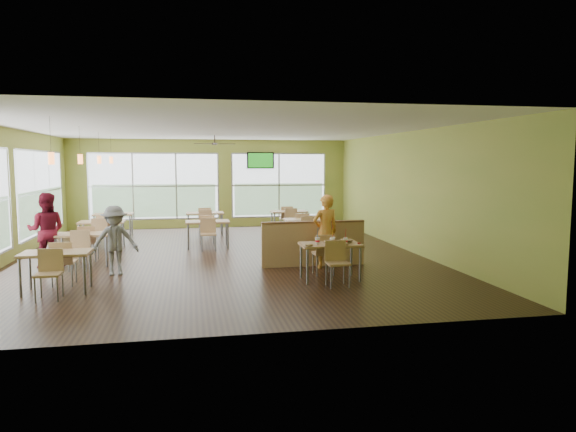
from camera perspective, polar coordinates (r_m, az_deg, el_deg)
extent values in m
plane|color=black|center=(13.13, -7.34, -4.50)|extent=(12.00, 12.00, 0.00)
plane|color=white|center=(12.94, -7.53, 9.57)|extent=(12.00, 12.00, 0.00)
cube|color=#A8A744|center=(18.92, -8.52, 3.56)|extent=(10.00, 0.04, 3.20)
cube|color=#A8A744|center=(6.98, -4.50, -0.46)|extent=(10.00, 0.04, 3.20)
cube|color=#A8A744|center=(13.59, -28.99, 1.95)|extent=(0.04, 12.00, 3.20)
cube|color=#A8A744|center=(14.14, 13.25, 2.67)|extent=(0.04, 12.00, 3.20)
cube|color=white|center=(16.46, -25.68, 2.42)|extent=(0.02, 4.50, 2.35)
cube|color=white|center=(18.93, -14.58, 3.21)|extent=(4.50, 0.02, 2.35)
cube|color=white|center=(19.17, -1.02, 3.44)|extent=(3.50, 0.02, 2.35)
cube|color=#B7BABC|center=(14.18, -27.99, -2.95)|extent=(0.04, 9.40, 0.05)
cube|color=#B7BABC|center=(19.00, -7.71, -0.20)|extent=(8.00, 0.04, 0.05)
cube|color=tan|center=(10.40, 4.72, -3.16)|extent=(1.20, 0.70, 0.04)
cube|color=brown|center=(10.40, 4.72, -3.30)|extent=(1.22, 0.71, 0.01)
cylinder|color=slate|center=(10.06, 2.17, -5.63)|extent=(0.05, 0.05, 0.71)
cylinder|color=slate|center=(10.35, 8.03, -5.35)|extent=(0.05, 0.05, 0.71)
cylinder|color=slate|center=(10.62, 1.46, -5.01)|extent=(0.05, 0.05, 0.71)
cylinder|color=slate|center=(10.89, 7.04, -4.77)|extent=(0.05, 0.05, 0.71)
cube|color=tan|center=(10.97, 3.94, -4.16)|extent=(0.42, 0.42, 0.04)
cube|color=tan|center=(11.12, 3.70, -2.87)|extent=(0.42, 0.04, 0.40)
cube|color=tan|center=(9.93, 5.56, -5.25)|extent=(0.42, 0.42, 0.04)
cube|color=tan|center=(9.71, 5.89, -4.19)|extent=(0.42, 0.04, 0.40)
cube|color=tan|center=(11.82, 2.83, -3.17)|extent=(2.40, 0.12, 1.00)
cube|color=brown|center=(11.75, 2.84, -0.66)|extent=(2.40, 0.14, 0.04)
cube|color=tan|center=(10.32, -24.39, -3.75)|extent=(1.20, 0.70, 0.04)
cube|color=brown|center=(10.32, -24.39, -3.89)|extent=(1.22, 0.71, 0.01)
cylinder|color=slate|center=(10.26, -27.63, -6.10)|extent=(0.05, 0.05, 0.71)
cylinder|color=slate|center=(9.99, -21.66, -6.13)|extent=(0.05, 0.05, 0.71)
cylinder|color=slate|center=(10.80, -26.74, -5.47)|extent=(0.05, 0.05, 0.71)
cylinder|color=slate|center=(10.55, -21.07, -5.48)|extent=(0.05, 0.05, 0.71)
cube|color=tan|center=(10.89, -23.65, -4.73)|extent=(0.42, 0.42, 0.04)
cube|color=tan|center=(11.04, -23.48, -3.42)|extent=(0.42, 0.04, 0.40)
cube|color=tan|center=(9.85, -25.07, -5.89)|extent=(0.42, 0.42, 0.04)
cube|color=tan|center=(9.62, -25.41, -4.84)|extent=(0.42, 0.04, 0.40)
cube|color=tan|center=(12.74, -21.77, -1.88)|extent=(1.20, 0.70, 0.04)
cube|color=brown|center=(12.74, -21.77, -2.00)|extent=(1.22, 0.71, 0.01)
cylinder|color=slate|center=(12.63, -24.37, -3.78)|extent=(0.05, 0.05, 0.71)
cylinder|color=slate|center=(12.42, -19.51, -3.75)|extent=(0.05, 0.05, 0.71)
cylinder|color=slate|center=(13.18, -23.78, -3.36)|extent=(0.05, 0.05, 0.71)
cylinder|color=slate|center=(12.98, -19.13, -3.32)|extent=(0.05, 0.05, 0.71)
cube|color=tan|center=(13.31, -21.28, -2.76)|extent=(0.42, 0.42, 0.04)
cube|color=tan|center=(13.46, -21.17, -1.71)|extent=(0.42, 0.04, 0.40)
cube|color=tan|center=(12.24, -22.21, -3.53)|extent=(0.42, 0.42, 0.04)
cube|color=tan|center=(12.03, -22.43, -2.64)|extent=(0.42, 0.04, 0.40)
cube|color=tan|center=(15.18, -20.00, -0.61)|extent=(1.20, 0.70, 0.04)
cube|color=brown|center=(15.18, -20.00, -0.71)|extent=(1.22, 0.71, 0.01)
cylinder|color=slate|center=(15.04, -22.15, -2.19)|extent=(0.05, 0.05, 0.71)
cylinder|color=slate|center=(14.86, -18.07, -2.14)|extent=(0.05, 0.05, 0.71)
cylinder|color=slate|center=(15.60, -21.74, -1.90)|extent=(0.05, 0.05, 0.71)
cylinder|color=slate|center=(15.43, -17.80, -1.84)|extent=(0.05, 0.05, 0.71)
cube|color=tan|center=(15.75, -19.65, -1.40)|extent=(0.42, 0.42, 0.04)
cube|color=tan|center=(15.91, -19.57, -0.53)|extent=(0.42, 0.04, 0.40)
cube|color=tan|center=(14.67, -20.30, -1.94)|extent=(0.42, 0.42, 0.04)
cube|color=tan|center=(14.46, -20.45, -1.18)|extent=(0.42, 0.04, 0.40)
cube|color=tan|center=(17.34, -18.85, 0.21)|extent=(1.20, 0.70, 0.04)
cube|color=brown|center=(17.35, -18.85, 0.13)|extent=(1.22, 0.71, 0.01)
cylinder|color=slate|center=(17.18, -20.73, -1.17)|extent=(0.05, 0.05, 0.71)
cylinder|color=slate|center=(17.03, -17.15, -1.11)|extent=(0.05, 0.05, 0.71)
cylinder|color=slate|center=(17.75, -20.41, -0.94)|extent=(0.05, 0.05, 0.71)
cylinder|color=slate|center=(17.60, -16.94, -0.88)|extent=(0.05, 0.05, 0.71)
cube|color=tan|center=(17.91, -18.58, -0.51)|extent=(0.42, 0.42, 0.04)
cube|color=tan|center=(18.08, -18.52, 0.25)|extent=(0.42, 0.04, 0.40)
cube|color=tan|center=(16.83, -19.08, -0.92)|extent=(0.42, 0.42, 0.04)
cube|color=tan|center=(16.62, -19.20, -0.25)|extent=(0.42, 0.04, 0.40)
cube|color=tan|center=(14.49, -8.93, -0.62)|extent=(1.20, 0.70, 0.04)
cube|color=brown|center=(14.50, -8.93, -0.72)|extent=(1.22, 0.71, 0.01)
cylinder|color=slate|center=(14.25, -11.04, -2.29)|extent=(0.05, 0.05, 0.71)
cylinder|color=slate|center=(14.28, -6.70, -2.20)|extent=(0.05, 0.05, 0.71)
cylinder|color=slate|center=(14.82, -11.03, -1.97)|extent=(0.05, 0.05, 0.71)
cylinder|color=slate|center=(14.85, -6.86, -1.89)|extent=(0.05, 0.05, 0.71)
cube|color=tan|center=(15.07, -8.98, -1.44)|extent=(0.42, 0.42, 0.04)
cube|color=tan|center=(15.23, -9.02, -0.53)|extent=(0.42, 0.04, 0.40)
cube|color=tan|center=(13.98, -8.83, -2.01)|extent=(0.42, 0.42, 0.04)
cube|color=tan|center=(13.77, -8.82, -1.22)|extent=(0.42, 0.04, 0.40)
cube|color=tan|center=(16.98, -9.21, 0.34)|extent=(1.20, 0.70, 0.04)
cube|color=brown|center=(16.98, -9.21, 0.25)|extent=(1.22, 0.71, 0.01)
cylinder|color=slate|center=(16.72, -11.01, -1.07)|extent=(0.05, 0.05, 0.71)
cylinder|color=slate|center=(16.75, -7.32, -1.00)|extent=(0.05, 0.05, 0.71)
cylinder|color=slate|center=(17.30, -11.01, -0.84)|extent=(0.05, 0.05, 0.71)
cylinder|color=slate|center=(17.33, -7.43, -0.77)|extent=(0.05, 0.05, 0.71)
cube|color=tan|center=(17.55, -9.25, -0.40)|extent=(0.42, 0.42, 0.04)
cube|color=tan|center=(17.72, -9.28, 0.38)|extent=(0.42, 0.04, 0.40)
cube|color=tan|center=(16.46, -9.14, -0.82)|extent=(0.42, 0.42, 0.04)
cube|color=tan|center=(16.25, -9.13, -0.13)|extent=(0.42, 0.04, 0.40)
cube|color=tan|center=(14.85, 1.93, -0.39)|extent=(1.20, 0.70, 0.04)
cube|color=brown|center=(14.85, 1.93, -0.49)|extent=(1.22, 0.71, 0.01)
cylinder|color=slate|center=(14.50, 0.10, -2.04)|extent=(0.05, 0.05, 0.71)
cylinder|color=slate|center=(14.74, 4.23, -1.92)|extent=(0.05, 0.05, 0.71)
cylinder|color=slate|center=(15.07, -0.32, -1.73)|extent=(0.05, 0.05, 0.71)
cylinder|color=slate|center=(15.30, 3.66, -1.63)|extent=(0.05, 0.05, 0.71)
cube|color=tan|center=(15.41, 1.48, -1.20)|extent=(0.42, 0.42, 0.04)
cube|color=tan|center=(15.57, 1.33, -0.31)|extent=(0.42, 0.04, 0.40)
cube|color=tan|center=(14.35, 2.42, -1.74)|extent=(0.42, 0.42, 0.04)
cube|color=tan|center=(14.14, 2.60, -0.96)|extent=(0.42, 0.04, 0.40)
cube|color=tan|center=(17.28, 0.11, 0.51)|extent=(1.20, 0.70, 0.04)
cube|color=brown|center=(17.28, 0.11, 0.43)|extent=(1.22, 0.71, 0.01)
cylinder|color=slate|center=(16.94, -1.50, -0.87)|extent=(0.05, 0.05, 0.71)
cylinder|color=slate|center=(17.15, 2.06, -0.79)|extent=(0.05, 0.05, 0.71)
cylinder|color=slate|center=(17.51, -1.81, -0.65)|extent=(0.05, 0.05, 0.71)
cylinder|color=slate|center=(17.71, 1.64, -0.57)|extent=(0.05, 0.05, 0.71)
cube|color=tan|center=(17.85, -0.23, -0.22)|extent=(0.42, 0.42, 0.04)
cube|color=tan|center=(18.01, -0.34, 0.54)|extent=(0.42, 0.04, 0.40)
cube|color=tan|center=(16.77, 0.46, -0.61)|extent=(0.42, 0.42, 0.04)
cube|color=tan|center=(16.57, 0.59, 0.07)|extent=(0.42, 0.04, 0.40)
cylinder|color=#2D2119|center=(10.20, -24.91, 8.08)|extent=(0.01, 0.01, 0.70)
cylinder|color=orange|center=(10.19, -24.81, 5.83)|extent=(0.11, 0.11, 0.22)
cylinder|color=#2D2119|center=(12.64, -22.15, 7.68)|extent=(0.01, 0.01, 0.70)
cylinder|color=orange|center=(12.63, -22.08, 5.87)|extent=(0.11, 0.11, 0.22)
cylinder|color=#2D2119|center=(15.10, -20.29, 7.41)|extent=(0.01, 0.01, 0.70)
cylinder|color=orange|center=(15.09, -20.23, 5.89)|extent=(0.11, 0.11, 0.22)
cylinder|color=#2D2119|center=(17.27, -19.09, 7.23)|extent=(0.01, 0.01, 0.70)
cylinder|color=orange|center=(17.26, -19.05, 5.90)|extent=(0.11, 0.11, 0.22)
cylinder|color=#2D2119|center=(15.92, -8.16, 8.45)|extent=(0.03, 0.03, 0.24)
cylinder|color=#2D2119|center=(15.92, -8.15, 7.95)|extent=(0.16, 0.16, 0.06)
cube|color=#2D2119|center=(15.94, -6.88, 7.96)|extent=(0.55, 0.10, 0.01)
cube|color=#2D2119|center=(16.27, -8.21, 7.90)|extent=(0.10, 0.55, 0.01)
cube|color=#2D2119|center=(15.91, -9.42, 7.93)|extent=(0.55, 0.10, 0.01)
cube|color=#2D2119|center=(15.57, -8.09, 7.99)|extent=(0.10, 0.55, 0.01)
cube|color=black|center=(18.96, -3.08, 6.20)|extent=(1.00, 0.06, 0.60)
cube|color=#1D811A|center=(18.93, -3.06, 6.20)|extent=(0.90, 0.01, 0.52)
imported|color=#DB5418|center=(11.58, 4.17, -1.71)|extent=(0.68, 0.51, 1.66)
imported|color=maroon|center=(12.79, -25.27, -1.45)|extent=(0.85, 0.68, 1.70)
imported|color=slate|center=(11.44, -18.68, -2.59)|extent=(1.04, 0.71, 1.47)
cone|color=white|center=(10.26, 3.30, -2.81)|extent=(0.10, 0.10, 0.13)
cylinder|color=red|center=(10.25, 3.30, -2.79)|extent=(0.09, 0.09, 0.04)
cylinder|color=white|center=(10.24, 3.30, -2.42)|extent=(0.10, 0.10, 0.01)
cylinder|color=blue|center=(10.23, 3.31, -1.80)|extent=(0.01, 0.06, 0.23)
cone|color=white|center=(10.17, 4.95, -2.89)|extent=(0.10, 0.10, 0.13)
cylinder|color=red|center=(10.17, 4.95, -2.88)|extent=(0.09, 0.09, 0.04)
cylinder|color=white|center=(10.16, 4.95, -2.50)|extent=(0.10, 0.10, 0.01)
cylinder|color=gold|center=(10.14, 4.95, -1.89)|extent=(0.03, 0.06, 0.23)
cone|color=white|center=(10.34, 5.00, -2.74)|extent=(0.10, 0.10, 0.13)
cylinder|color=red|center=(10.34, 5.00, -2.73)|extent=(0.09, 0.09, 0.04)
cylinder|color=white|center=(10.33, 5.01, -2.35)|extent=(0.10, 0.10, 0.01)
cylinder|color=red|center=(10.31, 5.01, -1.74)|extent=(0.02, 0.06, 0.23)
cone|color=white|center=(10.33, 6.42, -2.80)|extent=(0.09, 0.09, 0.12)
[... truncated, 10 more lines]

